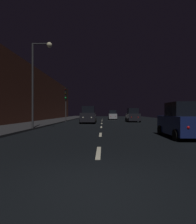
{
  "coord_description": "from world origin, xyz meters",
  "views": [
    {
      "loc": [
        0.16,
        -4.02,
        1.45
      ],
      "look_at": [
        -0.38,
        17.19,
        1.48
      ],
      "focal_mm": 31.24,
      "sensor_mm": 36.0,
      "label": 1
    }
  ],
  "objects_px": {
    "car_parked_right_near": "(182,121)",
    "car_parked_right_far": "(133,116)",
    "car_approaching_headlights": "(89,115)",
    "traffic_light_far_left": "(66,97)",
    "streetlamp_overhead": "(38,72)",
    "car_distant_taillights": "(113,115)"
  },
  "relations": [
    {
      "from": "car_parked_right_near",
      "to": "car_parked_right_far",
      "type": "bearing_deg",
      "value": 0.0
    },
    {
      "from": "car_approaching_headlights",
      "to": "traffic_light_far_left",
      "type": "bearing_deg",
      "value": -132.63
    },
    {
      "from": "streetlamp_overhead",
      "to": "car_parked_right_far",
      "type": "relative_size",
      "value": 1.77
    },
    {
      "from": "car_distant_taillights",
      "to": "traffic_light_far_left",
      "type": "bearing_deg",
      "value": 142.45
    },
    {
      "from": "car_distant_taillights",
      "to": "car_approaching_headlights",
      "type": "bearing_deg",
      "value": 163.74
    },
    {
      "from": "car_approaching_headlights",
      "to": "car_distant_taillights",
      "type": "distance_m",
      "value": 13.85
    },
    {
      "from": "car_parked_right_far",
      "to": "car_parked_right_near",
      "type": "height_order",
      "value": "car_parked_right_far"
    },
    {
      "from": "streetlamp_overhead",
      "to": "car_parked_right_near",
      "type": "height_order",
      "value": "streetlamp_overhead"
    },
    {
      "from": "traffic_light_far_left",
      "to": "car_approaching_headlights",
      "type": "height_order",
      "value": "traffic_light_far_left"
    },
    {
      "from": "car_approaching_headlights",
      "to": "car_parked_right_far",
      "type": "height_order",
      "value": "car_approaching_headlights"
    },
    {
      "from": "traffic_light_far_left",
      "to": "car_parked_right_far",
      "type": "bearing_deg",
      "value": 96.84
    },
    {
      "from": "traffic_light_far_left",
      "to": "car_parked_right_near",
      "type": "bearing_deg",
      "value": 34.38
    },
    {
      "from": "streetlamp_overhead",
      "to": "car_parked_right_near",
      "type": "distance_m",
      "value": 11.65
    },
    {
      "from": "traffic_light_far_left",
      "to": "car_parked_right_far",
      "type": "xyz_separation_m",
      "value": [
        10.17,
        0.31,
        -2.87
      ]
    },
    {
      "from": "traffic_light_far_left",
      "to": "car_parked_right_far",
      "type": "height_order",
      "value": "traffic_light_far_left"
    },
    {
      "from": "car_approaching_headlights",
      "to": "car_distant_taillights",
      "type": "relative_size",
      "value": 1.2
    },
    {
      "from": "car_parked_right_far",
      "to": "car_approaching_headlights",
      "type": "bearing_deg",
      "value": 120.05
    },
    {
      "from": "streetlamp_overhead",
      "to": "car_distant_taillights",
      "type": "height_order",
      "value": "streetlamp_overhead"
    },
    {
      "from": "car_parked_right_far",
      "to": "car_distant_taillights",
      "type": "xyz_separation_m",
      "value": [
        -2.57,
        9.56,
        -0.08
      ]
    },
    {
      "from": "car_distant_taillights",
      "to": "car_parked_right_near",
      "type": "bearing_deg",
      "value": -174.75
    },
    {
      "from": "car_parked_right_far",
      "to": "car_distant_taillights",
      "type": "distance_m",
      "value": 9.9
    },
    {
      "from": "streetlamp_overhead",
      "to": "car_parked_right_near",
      "type": "relative_size",
      "value": 1.81
    }
  ]
}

